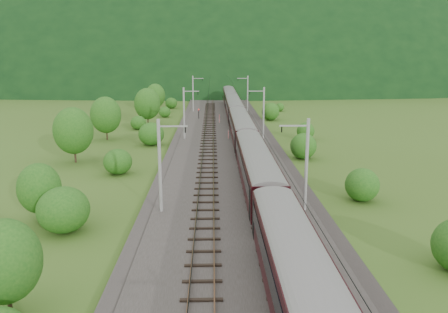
{
  "coord_description": "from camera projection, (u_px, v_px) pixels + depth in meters",
  "views": [
    {
      "loc": [
        -1.7,
        -35.55,
        13.74
      ],
      "look_at": [
        -0.53,
        10.34,
        2.6
      ],
      "focal_mm": 35.0,
      "sensor_mm": 36.0,
      "label": 1
    }
  ],
  "objects": [
    {
      "name": "vegetation_left",
      "position": [
        115.0,
        134.0,
        57.91
      ],
      "size": [
        14.01,
        144.18,
        7.02
      ],
      "color": "#1B5516",
      "rests_on": "ground"
    },
    {
      "name": "mountain_main",
      "position": [
        215.0,
        72.0,
        290.4
      ],
      "size": [
        504.0,
        360.0,
        244.0
      ],
      "primitive_type": "ellipsoid",
      "color": "black",
      "rests_on": "ground"
    },
    {
      "name": "vegetation_right",
      "position": [
        332.0,
        161.0,
        49.83
      ],
      "size": [
        7.53,
        109.66,
        3.23
      ],
      "color": "#1B5516",
      "rests_on": "ground"
    },
    {
      "name": "hazard_post_near",
      "position": [
        220.0,
        118.0,
        83.92
      ],
      "size": [
        0.17,
        0.17,
        1.57
      ],
      "primitive_type": "cylinder",
      "color": "red",
      "rests_on": "railbed"
    },
    {
      "name": "track_left",
      "position": [
        207.0,
        177.0,
        47.38
      ],
      "size": [
        2.4,
        220.0,
        0.27
      ],
      "color": "brown",
      "rests_on": "railbed"
    },
    {
      "name": "catenary_left",
      "position": [
        185.0,
        112.0,
        67.69
      ],
      "size": [
        2.54,
        192.28,
        8.0
      ],
      "color": "gray",
      "rests_on": "railbed"
    },
    {
      "name": "signal",
      "position": [
        199.0,
        113.0,
        88.55
      ],
      "size": [
        0.22,
        0.22,
        1.95
      ],
      "color": "black",
      "rests_on": "railbed"
    },
    {
      "name": "catenary_right",
      "position": [
        263.0,
        112.0,
        67.99
      ],
      "size": [
        2.54,
        192.28,
        8.0
      ],
      "color": "gray",
      "rests_on": "railbed"
    },
    {
      "name": "hazard_post_far",
      "position": [
        228.0,
        134.0,
        68.48
      ],
      "size": [
        0.15,
        0.15,
        1.4
      ],
      "primitive_type": "cylinder",
      "color": "red",
      "rests_on": "railbed"
    },
    {
      "name": "mountain_ridge",
      "position": [
        55.0,
        70.0,
        326.3
      ],
      "size": [
        336.0,
        280.0,
        132.0
      ],
      "primitive_type": "ellipsoid",
      "color": "black",
      "rests_on": "ground"
    },
    {
      "name": "track_right",
      "position": [
        251.0,
        177.0,
        47.5
      ],
      "size": [
        2.4,
        220.0,
        0.27
      ],
      "color": "brown",
      "rests_on": "railbed"
    },
    {
      "name": "overhead_wires",
      "position": [
        229.0,
        116.0,
        45.86
      ],
      "size": [
        4.83,
        198.0,
        0.03
      ],
      "color": "black",
      "rests_on": "ground"
    },
    {
      "name": "train",
      "position": [
        242.0,
        124.0,
        62.76
      ],
      "size": [
        2.9,
        161.46,
        5.04
      ],
      "color": "black",
      "rests_on": "ground"
    },
    {
      "name": "ground",
      "position": [
        233.0,
        214.0,
        37.82
      ],
      "size": [
        600.0,
        600.0,
        0.0
      ],
      "primitive_type": "plane",
      "color": "#3E5B1C",
      "rests_on": "ground"
    },
    {
      "name": "railbed",
      "position": [
        229.0,
        179.0,
        47.5
      ],
      "size": [
        14.0,
        220.0,
        0.3
      ],
      "primitive_type": "cube",
      "color": "#38332D",
      "rests_on": "ground"
    }
  ]
}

